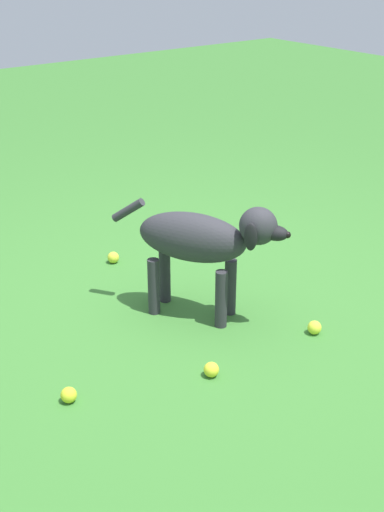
{
  "coord_description": "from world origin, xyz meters",
  "views": [
    {
      "loc": [
        -2.41,
        1.94,
        1.73
      ],
      "look_at": [
        0.01,
        0.1,
        0.31
      ],
      "focal_mm": 49.17,
      "sensor_mm": 36.0,
      "label": 1
    }
  ],
  "objects_px": {
    "tennis_ball_0": "(69,395)",
    "tennis_ball_1": "(113,257)",
    "dog": "(202,241)",
    "tennis_ball_3": "(314,328)",
    "tennis_ball_2": "(211,370)"
  },
  "relations": [
    {
      "from": "tennis_ball_2",
      "to": "dog",
      "type": "bearing_deg",
      "value": -33.73
    },
    {
      "from": "tennis_ball_0",
      "to": "tennis_ball_3",
      "type": "height_order",
      "value": "same"
    },
    {
      "from": "tennis_ball_1",
      "to": "tennis_ball_3",
      "type": "relative_size",
      "value": 1.0
    },
    {
      "from": "tennis_ball_0",
      "to": "tennis_ball_2",
      "type": "xyz_separation_m",
      "value": [
        -0.21,
        -0.57,
        0.0
      ]
    },
    {
      "from": "tennis_ball_1",
      "to": "tennis_ball_3",
      "type": "bearing_deg",
      "value": -164.56
    },
    {
      "from": "tennis_ball_2",
      "to": "tennis_ball_3",
      "type": "height_order",
      "value": "same"
    },
    {
      "from": "tennis_ball_0",
      "to": "tennis_ball_2",
      "type": "bearing_deg",
      "value": -110.14
    },
    {
      "from": "tennis_ball_0",
      "to": "tennis_ball_1",
      "type": "distance_m",
      "value": 1.31
    },
    {
      "from": "dog",
      "to": "tennis_ball_1",
      "type": "xyz_separation_m",
      "value": [
        0.78,
        0.03,
        -0.37
      ]
    },
    {
      "from": "tennis_ball_0",
      "to": "tennis_ball_3",
      "type": "distance_m",
      "value": 1.19
    },
    {
      "from": "tennis_ball_3",
      "to": "tennis_ball_1",
      "type": "bearing_deg",
      "value": 15.44
    },
    {
      "from": "tennis_ball_0",
      "to": "tennis_ball_1",
      "type": "height_order",
      "value": "same"
    },
    {
      "from": "tennis_ball_0",
      "to": "tennis_ball_1",
      "type": "xyz_separation_m",
      "value": [
        1.01,
        -0.83,
        0.0
      ]
    },
    {
      "from": "dog",
      "to": "tennis_ball_1",
      "type": "bearing_deg",
      "value": 151.56
    },
    {
      "from": "dog",
      "to": "tennis_ball_1",
      "type": "distance_m",
      "value": 0.86
    }
  ]
}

